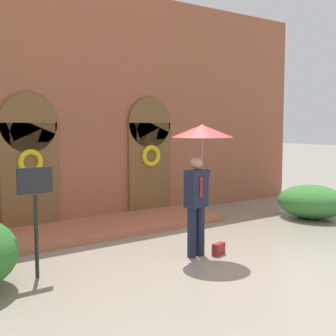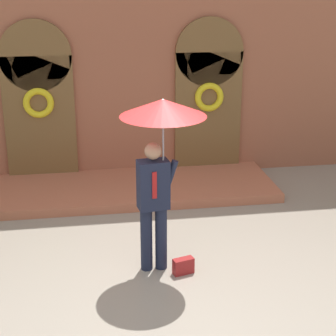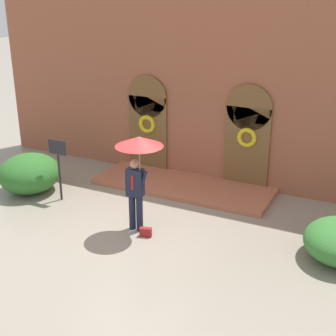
{
  "view_description": "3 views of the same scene",
  "coord_description": "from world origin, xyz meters",
  "views": [
    {
      "loc": [
        -5.36,
        -5.97,
        2.39
      ],
      "look_at": [
        0.17,
        1.26,
        1.52
      ],
      "focal_mm": 50.0,
      "sensor_mm": 36.0,
      "label": 1
    },
    {
      "loc": [
        -0.81,
        -6.47,
        3.89
      ],
      "look_at": [
        0.39,
        1.22,
        1.1
      ],
      "focal_mm": 60.0,
      "sensor_mm": 36.0,
      "label": 2
    },
    {
      "loc": [
        5.21,
        -8.4,
        5.4
      ],
      "look_at": [
        0.11,
        1.87,
        1.06
      ],
      "focal_mm": 50.0,
      "sensor_mm": 36.0,
      "label": 3
    }
  ],
  "objects": [
    {
      "name": "person_with_umbrella",
      "position": [
        0.15,
        0.27,
        1.91
      ],
      "size": [
        1.1,
        1.1,
        2.36
      ],
      "color": "#191E33",
      "rests_on": "ground"
    },
    {
      "name": "ground_plane",
      "position": [
        0.0,
        0.0,
        0.0
      ],
      "size": [
        80.0,
        80.0,
        0.0
      ],
      "primitive_type": "plane",
      "color": "gray"
    },
    {
      "name": "building_facade",
      "position": [
        -0.0,
        4.15,
        2.68
      ],
      "size": [
        14.0,
        2.3,
        5.6
      ],
      "color": "#9E563D",
      "rests_on": "ground"
    },
    {
      "name": "handbag",
      "position": [
        0.42,
        0.07,
        0.11
      ],
      "size": [
        0.3,
        0.19,
        0.22
      ],
      "primitive_type": "cube",
      "rotation": [
        0.0,
        0.0,
        0.27
      ],
      "color": "maroon",
      "rests_on": "ground"
    }
  ]
}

